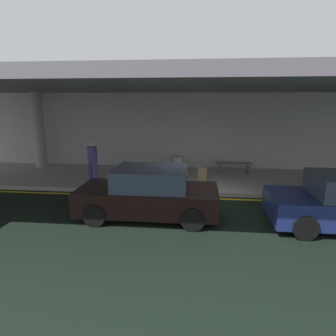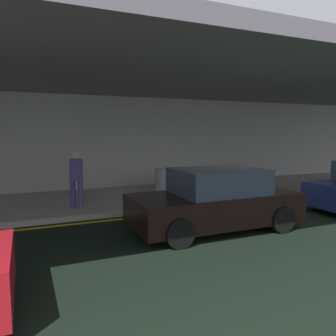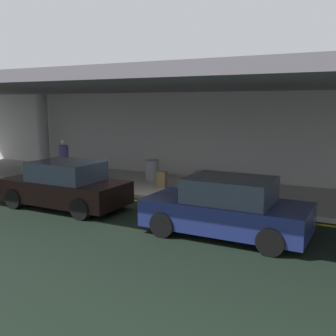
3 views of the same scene
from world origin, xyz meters
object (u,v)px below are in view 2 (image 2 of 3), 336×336
Objects in this scene: car_black at (215,201)px; bench_metal at (213,176)px; suitcase_upright_secondary at (202,185)px; traveler_with_luggage at (76,175)px; trash_bin_steel at (162,180)px.

car_black is 6.04m from bench_metal.
suitcase_upright_secondary reaches higher than bench_metal.
car_black is 4.56× the size of suitcase_upright_secondary.
suitcase_upright_secondary is at bearing -117.73° from car_black.
trash_bin_steel is (3.38, 1.52, -0.54)m from traveler_with_luggage.
bench_metal is (3.06, 5.20, -0.21)m from car_black.
suitcase_upright_secondary is at bearing -33.57° from traveler_with_luggage.
bench_metal is at bearing -19.26° from traveler_with_luggage.
trash_bin_steel is at bearing -167.45° from bench_metal.
car_black reaches higher than suitcase_upright_secondary.
suitcase_upright_secondary is at bearing -46.13° from trash_bin_steel.
traveler_with_luggage is 4.52m from suitcase_upright_secondary.
bench_metal is (1.46, 1.69, 0.04)m from suitcase_upright_secondary.
trash_bin_steel reaches higher than bench_metal.
suitcase_upright_secondary is 2.23m from bench_metal.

